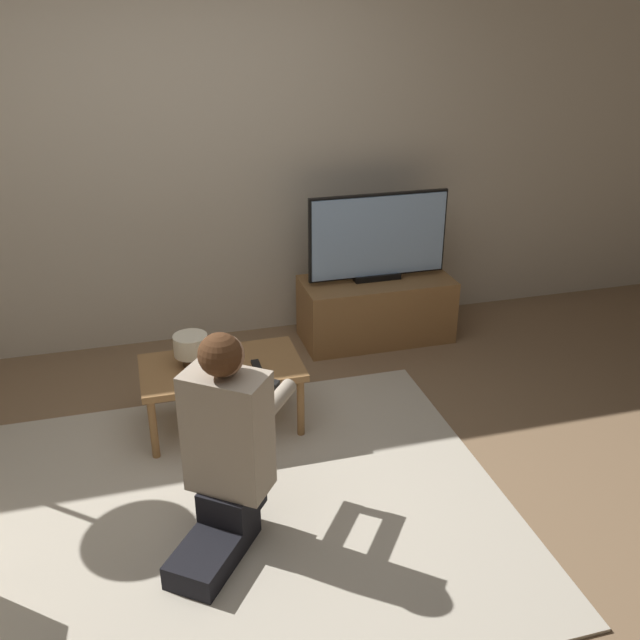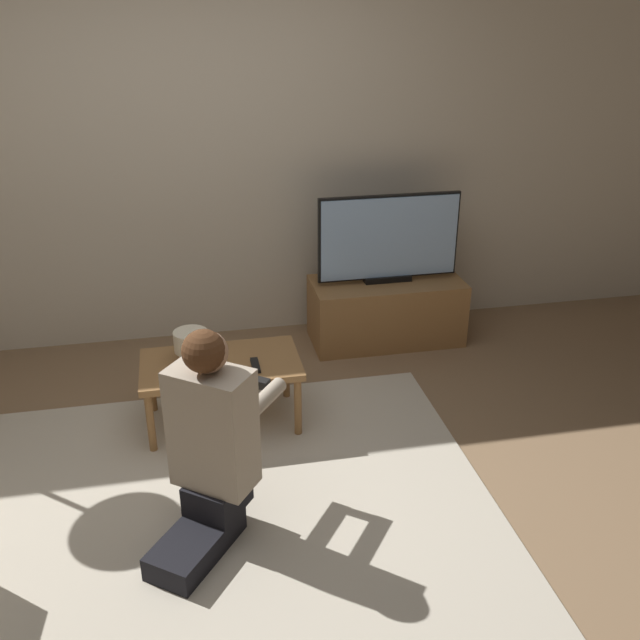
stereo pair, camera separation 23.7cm
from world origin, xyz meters
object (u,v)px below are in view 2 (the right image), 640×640
Objects in this scene: tv at (389,238)px; coffee_table at (221,369)px; table_lamp at (191,343)px; person_kneeling at (211,441)px.

tv is 1.48m from coffee_table.
table_lamp reaches higher than coffee_table.
person_kneeling is at bearing -126.65° from tv.
coffee_table is 4.69× the size of table_lamp.
tv reaches higher than person_kneeling.
tv reaches higher than coffee_table.
tv is 0.96× the size of person_kneeling.
person_kneeling reaches higher than table_lamp.
person_kneeling is at bearing -87.14° from table_lamp.
person_kneeling is (-0.10, -0.87, 0.14)m from coffee_table.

